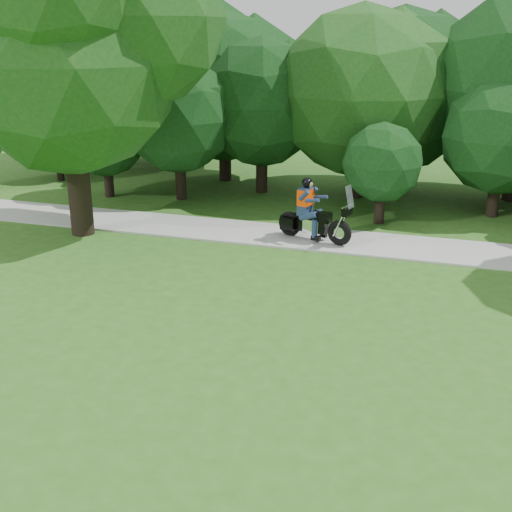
# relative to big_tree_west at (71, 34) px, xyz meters

# --- Properties ---
(ground) EXTENTS (100.00, 100.00, 0.00)m
(ground) POSITION_rel_big_tree_west_xyz_m (10.54, -6.85, -5.76)
(ground) COLOR #305919
(ground) RESTS_ON ground
(walkway) EXTENTS (60.00, 2.20, 0.06)m
(walkway) POSITION_rel_big_tree_west_xyz_m (10.54, 1.15, -5.73)
(walkway) COLOR #A9A9A4
(walkway) RESTS_ON ground
(tree_line) EXTENTS (39.66, 12.01, 7.68)m
(tree_line) POSITION_rel_big_tree_west_xyz_m (11.48, 7.85, -2.02)
(tree_line) COLOR black
(tree_line) RESTS_ON ground
(big_tree_west) EXTENTS (8.64, 6.56, 9.96)m
(big_tree_west) POSITION_rel_big_tree_west_xyz_m (0.00, 0.00, 0.00)
(big_tree_west) COLOR black
(big_tree_west) RESTS_ON ground
(touring_motorcycle) EXTENTS (2.35, 1.21, 1.83)m
(touring_motorcycle) POSITION_rel_big_tree_west_xyz_m (6.80, 0.95, -5.03)
(touring_motorcycle) COLOR black
(touring_motorcycle) RESTS_ON walkway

